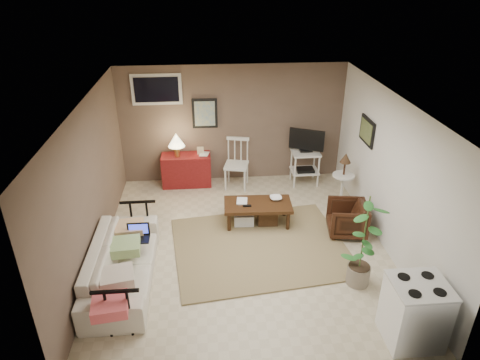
{
  "coord_description": "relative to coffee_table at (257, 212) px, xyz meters",
  "views": [
    {
      "loc": [
        -0.55,
        -5.68,
        4.1
      ],
      "look_at": [
        -0.03,
        0.35,
        1.03
      ],
      "focal_mm": 32.0,
      "sensor_mm": 36.0,
      "label": 1
    }
  ],
  "objects": [
    {
      "name": "coffee_table",
      "position": [
        0.0,
        0.0,
        0.0
      ],
      "size": [
        1.18,
        0.65,
        0.44
      ],
      "color": "#35210E",
      "rests_on": "floor"
    },
    {
      "name": "book_table",
      "position": [
        -0.35,
        0.1,
        0.29
      ],
      "size": [
        0.18,
        0.04,
        0.25
      ],
      "primitive_type": "imported",
      "rotation": [
        0.0,
        0.0,
        -0.12
      ],
      "color": "#35210E",
      "rests_on": "coffee_table"
    },
    {
      "name": "rug",
      "position": [
        -0.03,
        -0.7,
        -0.23
      ],
      "size": [
        2.95,
        2.48,
        0.03
      ],
      "primitive_type": "cube",
      "rotation": [
        0.0,
        0.0,
        0.12
      ],
      "color": "olive",
      "rests_on": "floor"
    },
    {
      "name": "sofa_pillows",
      "position": [
        -2.04,
        -1.57,
        0.27
      ],
      "size": [
        0.41,
        2.03,
        0.14
      ],
      "primitive_type": null,
      "color": "beige",
      "rests_on": "sofa"
    },
    {
      "name": "floor",
      "position": [
        -0.29,
        -0.64,
        -0.24
      ],
      "size": [
        5.0,
        5.0,
        0.0
      ],
      "primitive_type": "plane",
      "color": "#C1B293",
      "rests_on": "ground"
    },
    {
      "name": "art_right",
      "position": [
        1.93,
        0.41,
        1.28
      ],
      "size": [
        0.03,
        0.6,
        0.45
      ],
      "primitive_type": "cube",
      "color": "black"
    },
    {
      "name": "art_back",
      "position": [
        -0.84,
        1.84,
        1.21
      ],
      "size": [
        0.5,
        0.03,
        0.6
      ],
      "primitive_type": "cube",
      "color": "black"
    },
    {
      "name": "sofa_end_rails",
      "position": [
        -1.97,
        -1.33,
        0.11
      ],
      "size": [
        0.57,
        2.13,
        0.72
      ],
      "primitive_type": null,
      "color": "black",
      "rests_on": "floor"
    },
    {
      "name": "book_console",
      "position": [
        -0.97,
        1.64,
        0.53
      ],
      "size": [
        0.18,
        0.06,
        0.24
      ],
      "primitive_type": "imported",
      "rotation": [
        0.0,
        0.0,
        -0.25
      ],
      "color": "#35210E",
      "rests_on": "red_console"
    },
    {
      "name": "potted_plant",
      "position": [
        1.24,
        -1.67,
        0.52
      ],
      "size": [
        0.36,
        0.36,
        1.44
      ],
      "color": "gray",
      "rests_on": "floor"
    },
    {
      "name": "spindle_chair",
      "position": [
        -0.24,
        1.46,
        0.23
      ],
      "size": [
        0.54,
        0.54,
        1.0
      ],
      "color": "silver",
      "rests_on": "floor"
    },
    {
      "name": "armchair",
      "position": [
        1.46,
        -0.41,
        0.07
      ],
      "size": [
        0.66,
        0.69,
        0.63
      ],
      "primitive_type": "imported",
      "rotation": [
        0.0,
        0.0,
        -1.72
      ],
      "color": "#32180E",
      "rests_on": "floor"
    },
    {
      "name": "tv_stand",
      "position": [
        1.16,
        1.47,
        0.38
      ],
      "size": [
        0.66,
        0.45,
        1.18
      ],
      "color": "silver",
      "rests_on": "floor"
    },
    {
      "name": "stove",
      "position": [
        1.54,
        -2.71,
        0.18
      ],
      "size": [
        0.65,
        0.6,
        0.85
      ],
      "color": "white",
      "rests_on": "floor"
    },
    {
      "name": "side_table",
      "position": [
        1.65,
        0.51,
        0.42
      ],
      "size": [
        0.4,
        0.4,
        1.07
      ],
      "color": "silver",
      "rests_on": "floor"
    },
    {
      "name": "laptop",
      "position": [
        -1.89,
        -0.96,
        0.3
      ],
      "size": [
        0.33,
        0.24,
        0.22
      ],
      "color": "black",
      "rests_on": "sofa"
    },
    {
      "name": "red_console",
      "position": [
        -1.27,
        1.62,
        0.15
      ],
      "size": [
        0.99,
        0.44,
        1.14
      ],
      "color": "maroon",
      "rests_on": "floor"
    },
    {
      "name": "window",
      "position": [
        -1.74,
        1.84,
        1.71
      ],
      "size": [
        0.96,
        0.03,
        0.6
      ],
      "primitive_type": "cube",
      "color": "silver"
    },
    {
      "name": "sofa",
      "position": [
        -2.09,
        -1.33,
        0.17
      ],
      "size": [
        0.62,
        2.13,
        0.83
      ],
      "primitive_type": "imported",
      "rotation": [
        0.0,
        0.0,
        1.57
      ],
      "color": "beige",
      "rests_on": "floor"
    },
    {
      "name": "bowl",
      "position": [
        0.34,
        0.11,
        0.27
      ],
      "size": [
        0.21,
        0.05,
        0.21
      ],
      "primitive_type": "imported",
      "rotation": [
        0.0,
        0.0,
        0.01
      ],
      "color": "#35210E",
      "rests_on": "coffee_table"
    }
  ]
}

